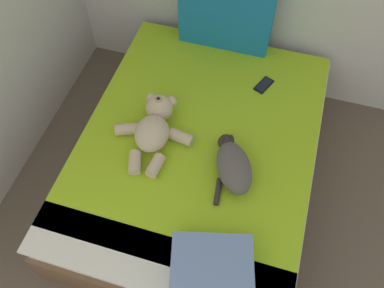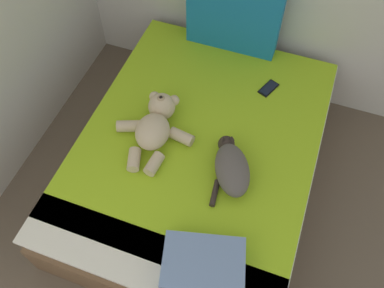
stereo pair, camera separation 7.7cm
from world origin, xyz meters
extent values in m
cube|color=brown|center=(1.23, 3.03, 0.15)|extent=(1.46, 1.90, 0.31)
cube|color=white|center=(1.23, 3.03, 0.39)|extent=(1.41, 1.85, 0.16)
cube|color=#9EC61E|center=(1.23, 3.09, 0.48)|extent=(1.40, 1.71, 0.02)
cube|color=silver|center=(1.23, 2.24, 0.48)|extent=(1.40, 0.30, 0.02)
cube|color=#1972AD|center=(1.17, 3.89, 0.76)|extent=(0.63, 0.14, 0.54)
ellipsoid|color=#59514C|center=(1.49, 2.85, 0.56)|extent=(0.32, 0.39, 0.15)
sphere|color=#332823|center=(1.41, 3.02, 0.54)|extent=(0.10, 0.10, 0.10)
cone|color=#332823|center=(1.38, 3.00, 0.60)|extent=(0.04, 0.04, 0.04)
cone|color=#332823|center=(1.43, 3.03, 0.60)|extent=(0.04, 0.04, 0.04)
cylinder|color=#332823|center=(1.44, 2.71, 0.51)|extent=(0.05, 0.16, 0.03)
ellipsoid|color=#332823|center=(1.48, 2.95, 0.51)|extent=(0.09, 0.11, 0.04)
ellipsoid|color=beige|center=(0.98, 2.93, 0.57)|extent=(0.23, 0.27, 0.17)
sphere|color=beige|center=(0.95, 3.12, 0.57)|extent=(0.17, 0.17, 0.17)
sphere|color=tan|center=(0.95, 3.12, 0.63)|extent=(0.07, 0.07, 0.07)
sphere|color=black|center=(0.95, 3.12, 0.66)|extent=(0.02, 0.02, 0.02)
sphere|color=beige|center=(0.89, 3.18, 0.58)|extent=(0.07, 0.07, 0.07)
sphere|color=beige|center=(1.01, 3.19, 0.58)|extent=(0.07, 0.07, 0.07)
cylinder|color=beige|center=(0.81, 2.95, 0.53)|extent=(0.16, 0.12, 0.07)
cylinder|color=beige|center=(0.94, 2.74, 0.53)|extent=(0.11, 0.15, 0.07)
cylinder|color=beige|center=(1.14, 2.98, 0.53)|extent=(0.16, 0.09, 0.07)
cylinder|color=beige|center=(1.06, 2.75, 0.53)|extent=(0.09, 0.14, 0.07)
cube|color=black|center=(1.53, 3.57, 0.49)|extent=(0.12, 0.16, 0.01)
cube|color=black|center=(1.53, 3.57, 0.50)|extent=(0.10, 0.14, 0.00)
cube|color=#728CB7|center=(1.51, 2.29, 0.54)|extent=(0.46, 0.37, 0.11)
camera|label=1|loc=(1.60, 1.68, 2.53)|focal=37.98mm
camera|label=2|loc=(1.67, 1.70, 2.53)|focal=37.98mm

